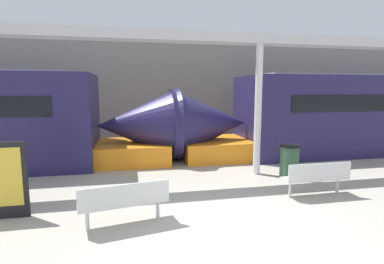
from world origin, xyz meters
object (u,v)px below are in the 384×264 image
(train_left, at_px, (375,115))
(bench_near, at_px, (124,200))
(trash_bin, at_px, (289,161))
(bench_far, at_px, (317,176))
(support_column_near, at_px, (258,111))

(train_left, height_order, bench_near, train_left)
(bench_near, relative_size, trash_bin, 1.79)
(train_left, xyz_separation_m, trash_bin, (-5.62, -2.98, -1.02))
(bench_far, relative_size, support_column_near, 0.42)
(train_left, bearing_deg, bench_near, -152.86)
(bench_far, bearing_deg, bench_near, -171.45)
(trash_bin, relative_size, support_column_near, 0.25)
(bench_near, height_order, trash_bin, trash_bin)
(train_left, xyz_separation_m, bench_near, (-10.35, -5.30, -1.00))
(bench_near, distance_m, support_column_near, 5.05)
(support_column_near, bearing_deg, trash_bin, -33.21)
(train_left, bearing_deg, bench_far, -141.65)
(bench_near, xyz_separation_m, trash_bin, (4.72, 2.32, -0.02))
(bench_far, bearing_deg, trash_bin, 82.55)
(bench_near, distance_m, bench_far, 4.56)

